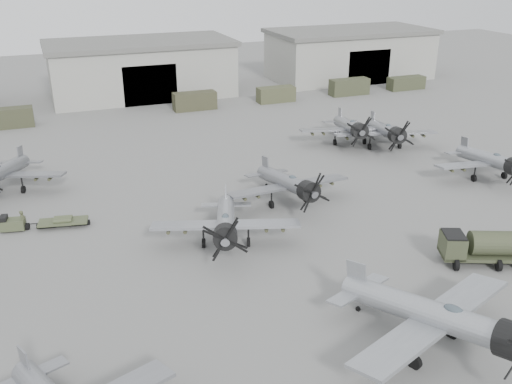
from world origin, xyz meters
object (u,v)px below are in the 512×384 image
Objects in this scene: aircraft_extra_274 at (351,127)px; fuel_tanker at (486,245)px; aircraft_far_1 at (386,131)px; aircraft_mid_3 at (493,161)px; aircraft_mid_1 at (226,223)px; aircraft_mid_2 at (290,184)px; tug_trailer at (32,223)px; aircraft_far_0 at (1,173)px; ground_crew at (23,220)px; aircraft_near_1 at (441,318)px.

fuel_tanker is at bearing -84.59° from aircraft_extra_274.
aircraft_extra_274 is at bearing 150.53° from aircraft_far_1.
aircraft_far_1 is (-4.52, 12.36, 0.10)m from aircraft_mid_3.
aircraft_mid_1 is 0.96× the size of aircraft_extra_274.
tug_trailer is (-22.25, 3.39, -1.61)m from aircraft_mid_2.
aircraft_far_0 reaches higher than ground_crew.
aircraft_far_1 reaches higher than aircraft_mid_1.
fuel_tanker is (17.32, -9.39, -0.65)m from aircraft_mid_1.
aircraft_far_0 is at bearing 26.88° from ground_crew.
aircraft_extra_274 is (22.14, 19.10, 0.07)m from aircraft_mid_1.
ground_crew is at bearing -59.94° from aircraft_far_0.
ground_crew is at bearing -178.14° from aircraft_mid_3.
aircraft_far_1 is at bearing 51.25° from aircraft_mid_1.
aircraft_mid_2 is 20.17m from aircraft_far_1.
aircraft_near_1 is 12.40m from fuel_tanker.
aircraft_far_1 is at bearing 16.86° from aircraft_far_0.
aircraft_mid_2 is 19.59m from aircraft_extra_274.
aircraft_mid_1 is 1.00× the size of aircraft_mid_3.
aircraft_mid_2 is 1.00× the size of aircraft_mid_3.
fuel_tanker is 3.93× the size of ground_crew.
aircraft_mid_2 is at bearing -133.34° from aircraft_far_1.
aircraft_extra_274 is 38.44m from ground_crew.
aircraft_mid_2 reaches higher than ground_crew.
tug_trailer is (-21.62, 25.67, -1.92)m from aircraft_near_1.
aircraft_far_1 is 40.74m from ground_crew.
aircraft_near_1 is 42.21m from aircraft_far_0.
tug_trailer is (-39.42, -7.18, -1.68)m from aircraft_far_1.
fuel_tanker is 0.99× the size of tug_trailer.
aircraft_near_1 reaches higher than ground_crew.
aircraft_far_1 is at bearing -29.47° from aircraft_extra_274.
aircraft_mid_3 is at bearing -48.76° from aircraft_extra_274.
aircraft_far_1 reaches higher than ground_crew.
aircraft_near_1 is 22.29m from aircraft_mid_2.
aircraft_mid_1 is 29.93m from aircraft_mid_3.
aircraft_mid_3 is at bearing 69.80° from fuel_tanker.
ground_crew is at bearing -170.31° from tug_trailer.
ground_crew is (-22.27, 25.68, -1.55)m from aircraft_near_1.
aircraft_mid_1 reaches higher than aircraft_mid_2.
tug_trailer is (-43.94, 5.17, -1.58)m from aircraft_mid_3.
aircraft_mid_1 is at bearing -104.74° from ground_crew.
aircraft_extra_274 is (14.15, 13.55, 0.08)m from aircraft_mid_2.
aircraft_mid_1 is (-7.36, 16.72, -0.31)m from aircraft_near_1.
tug_trailer is at bearing 108.77° from aircraft_near_1.
aircraft_near_1 is 1.09× the size of aircraft_extra_274.
aircraft_mid_1 is 16.91m from tug_trailer.
aircraft_extra_274 is 1.71× the size of tug_trailer.
aircraft_mid_3 is (29.69, 3.78, -0.03)m from aircraft_mid_1.
aircraft_mid_3 is at bearing -54.86° from aircraft_far_1.
aircraft_mid_1 is at bearing -124.19° from aircraft_extra_274.
ground_crew is (-44.60, 5.18, -1.21)m from aircraft_mid_3.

